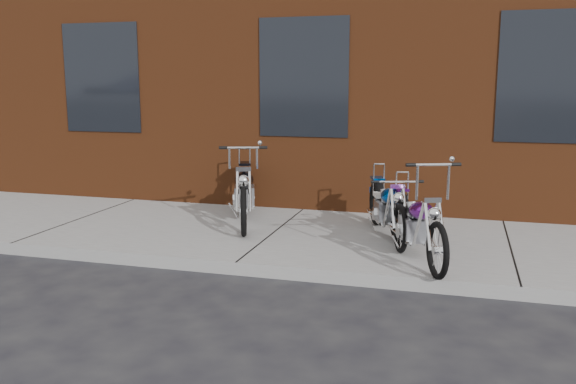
% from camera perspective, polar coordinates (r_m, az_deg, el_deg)
% --- Properties ---
extents(ground, '(120.00, 120.00, 0.00)m').
position_cam_1_polar(ground, '(6.91, -4.91, -7.78)').
color(ground, black).
rests_on(ground, ground).
extents(sidewalk, '(22.00, 3.00, 0.15)m').
position_cam_1_polar(sidewalk, '(8.25, -1.21, -4.20)').
color(sidewalk, gray).
rests_on(sidewalk, ground).
extents(chopper_purple, '(0.86, 1.97, 1.17)m').
position_cam_1_polar(chopper_purple, '(7.10, 11.82, -3.08)').
color(chopper_purple, black).
rests_on(chopper_purple, sidewalk).
extents(chopper_blue, '(0.78, 1.94, 0.88)m').
position_cam_1_polar(chopper_blue, '(7.99, 9.25, -1.59)').
color(chopper_blue, black).
rests_on(chopper_blue, sidewalk).
extents(chopper_third, '(0.89, 2.18, 1.15)m').
position_cam_1_polar(chopper_third, '(8.74, -4.09, -0.15)').
color(chopper_third, black).
rests_on(chopper_third, sidewalk).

